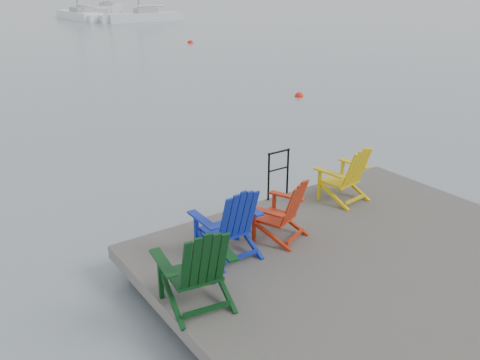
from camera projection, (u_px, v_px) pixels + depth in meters
ground at (367, 287)px, 7.54m from camera, size 400.00×400.00×0.00m
dock at (369, 267)px, 7.41m from camera, size 6.00×5.00×1.40m
handrail at (278, 170)px, 9.14m from camera, size 0.48×0.04×0.90m
chair_green at (198, 266)px, 6.07m from camera, size 1.00×0.94×1.14m
chair_blue at (230, 221)px, 7.18m from camera, size 0.90×0.83×1.11m
chair_red at (283, 209)px, 7.70m from camera, size 0.96×0.92×0.99m
chair_yellow at (347, 173)px, 9.01m from camera, size 0.89×0.84×1.04m
sailboat_near at (80, 16)px, 51.35m from camera, size 2.40×8.16×11.22m
sailboat_mid at (109, 9)px, 61.44m from camera, size 6.18×8.47×11.74m
sailboat_far at (143, 18)px, 49.49m from camera, size 7.17×2.18×9.96m
buoy_a at (299, 97)px, 19.22m from camera, size 0.34×0.34×0.34m
buoy_c at (190, 43)px, 34.12m from camera, size 0.39×0.39×0.39m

